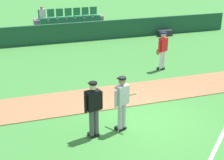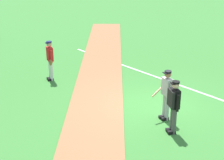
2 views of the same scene
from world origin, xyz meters
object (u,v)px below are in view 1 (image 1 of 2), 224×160
umpire_home_plate (93,106)px  equipment_bag (165,33)px  runner_red_jersey (163,50)px  batter_grey_jersey (122,102)px

umpire_home_plate → equipment_bag: 12.71m
runner_red_jersey → equipment_bag: size_ratio=1.96×
batter_grey_jersey → umpire_home_plate: bearing=-173.8°
equipment_bag → runner_red_jersey: bearing=-117.9°
batter_grey_jersey → equipment_bag: 12.11m
umpire_home_plate → runner_red_jersey: 6.47m
batter_grey_jersey → runner_red_jersey: 5.79m
umpire_home_plate → equipment_bag: umpire_home_plate is taller
runner_red_jersey → equipment_bag: 6.39m
equipment_bag → umpire_home_plate: bearing=-126.0°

